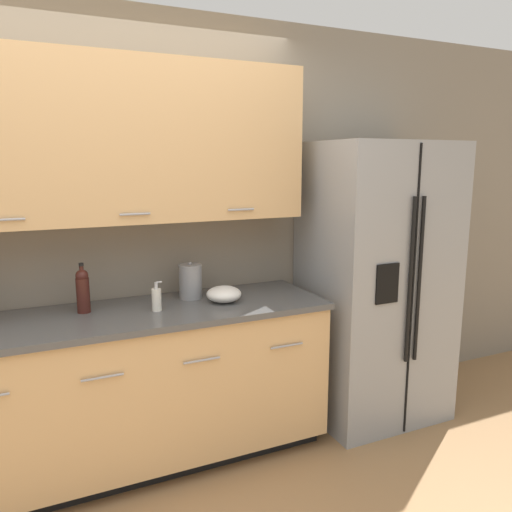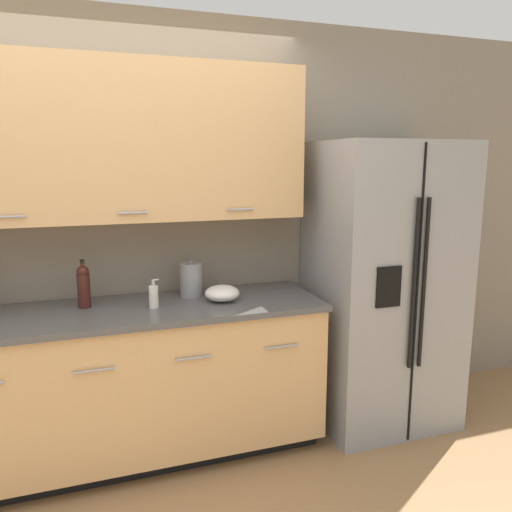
{
  "view_description": "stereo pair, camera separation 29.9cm",
  "coord_description": "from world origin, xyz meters",
  "px_view_note": "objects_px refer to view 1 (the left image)",
  "views": [
    {
      "loc": [
        -0.34,
        -1.75,
        1.73
      ],
      "look_at": [
        0.88,
        0.92,
        1.17
      ],
      "focal_mm": 35.0,
      "sensor_mm": 36.0,
      "label": 1
    },
    {
      "loc": [
        -0.07,
        -1.86,
        1.73
      ],
      "look_at": [
        0.88,
        0.92,
        1.17
      ],
      "focal_mm": 35.0,
      "sensor_mm": 36.0,
      "label": 2
    }
  ],
  "objects_px": {
    "soap_dispenser": "(157,299)",
    "refrigerator": "(376,282)",
    "wine_bottle": "(83,290)",
    "mixing_bowl": "(224,294)",
    "steel_canister": "(190,281)"
  },
  "relations": [
    {
      "from": "soap_dispenser",
      "to": "refrigerator",
      "type": "bearing_deg",
      "value": 0.1
    },
    {
      "from": "wine_bottle",
      "to": "mixing_bowl",
      "type": "bearing_deg",
      "value": -9.17
    },
    {
      "from": "steel_canister",
      "to": "soap_dispenser",
      "type": "bearing_deg",
      "value": -144.79
    },
    {
      "from": "soap_dispenser",
      "to": "mixing_bowl",
      "type": "distance_m",
      "value": 0.4
    },
    {
      "from": "wine_bottle",
      "to": "soap_dispenser",
      "type": "height_order",
      "value": "wine_bottle"
    },
    {
      "from": "refrigerator",
      "to": "mixing_bowl",
      "type": "relative_size",
      "value": 9.05
    },
    {
      "from": "wine_bottle",
      "to": "mixing_bowl",
      "type": "xyz_separation_m",
      "value": [
        0.77,
        -0.12,
        -0.08
      ]
    },
    {
      "from": "soap_dispenser",
      "to": "steel_canister",
      "type": "bearing_deg",
      "value": 35.21
    },
    {
      "from": "soap_dispenser",
      "to": "steel_canister",
      "type": "height_order",
      "value": "steel_canister"
    },
    {
      "from": "steel_canister",
      "to": "refrigerator",
      "type": "bearing_deg",
      "value": -7.94
    },
    {
      "from": "steel_canister",
      "to": "mixing_bowl",
      "type": "bearing_deg",
      "value": -47.07
    },
    {
      "from": "refrigerator",
      "to": "wine_bottle",
      "type": "relative_size",
      "value": 6.75
    },
    {
      "from": "steel_canister",
      "to": "mixing_bowl",
      "type": "distance_m",
      "value": 0.23
    },
    {
      "from": "mixing_bowl",
      "to": "refrigerator",
      "type": "bearing_deg",
      "value": -0.55
    },
    {
      "from": "wine_bottle",
      "to": "steel_canister",
      "type": "distance_m",
      "value": 0.62
    }
  ]
}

